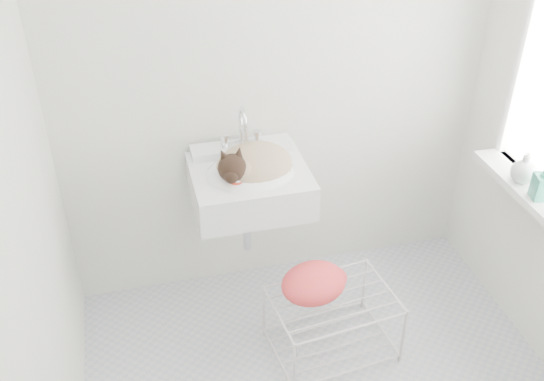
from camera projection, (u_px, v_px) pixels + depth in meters
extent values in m
cube|color=white|center=(276.00, 66.00, 2.98)|extent=(2.20, 0.02, 2.50)
cube|color=white|center=(18.00, 220.00, 1.95)|extent=(0.02, 2.00, 2.50)
cube|color=white|center=(539.00, 201.00, 2.77)|extent=(0.16, 0.88, 0.04)
cube|color=white|center=(249.00, 170.00, 2.95)|extent=(0.56, 0.49, 0.22)
ellipsoid|color=#9E8364|center=(256.00, 165.00, 2.93)|extent=(0.42, 0.38, 0.19)
sphere|color=black|center=(228.00, 160.00, 2.81)|extent=(0.16, 0.16, 0.13)
torus|color=red|center=(231.00, 167.00, 2.83)|extent=(0.14, 0.14, 0.05)
cube|color=silver|center=(332.00, 327.00, 3.06)|extent=(0.61, 0.46, 0.34)
ellipsoid|color=#F75C00|center=(313.00, 289.00, 2.96)|extent=(0.39, 0.33, 0.14)
imported|color=#2D866C|center=(539.00, 198.00, 2.76)|extent=(0.09, 0.09, 0.17)
imported|color=silver|center=(521.00, 181.00, 2.87)|extent=(0.15, 0.15, 0.15)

